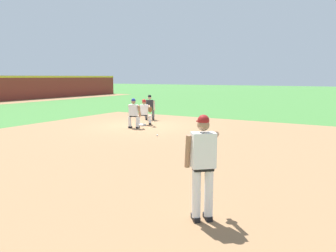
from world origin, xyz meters
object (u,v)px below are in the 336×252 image
first_baseman (145,111)px  baserunner (134,112)px  baseball (157,135)px  umpire (150,106)px  pitcher (203,161)px  first_base_bag (141,125)px

first_baseman → baserunner: bearing=-171.1°
baseball → first_baseman: 3.42m
baserunner → umpire: size_ratio=1.00×
pitcher → first_base_bag: bearing=40.5°
baserunner → first_baseman: bearing=8.9°
first_baseman → baserunner: size_ratio=0.92×
first_base_bag → pitcher: size_ratio=0.20×
pitcher → baseball: bearing=37.8°
pitcher → umpire: (10.75, 8.23, -0.27)m
first_base_bag → pitcher: bearing=-139.5°
baseball → umpire: 5.35m
pitcher → first_baseman: (8.94, 7.35, -0.33)m
first_base_bag → umpire: umpire is taller
first_base_bag → baserunner: baserunner is taller
first_baseman → baseball: bearing=-136.6°
first_base_bag → baserunner: 1.15m
baseball → umpire: umpire is taller
pitcher → umpire: size_ratio=1.27×
pitcher → first_baseman: size_ratio=1.39×
first_base_bag → first_baseman: first_baseman is taller
first_baseman → baserunner: (-1.22, -0.19, 0.06)m
baserunner → umpire: bearing=19.5°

